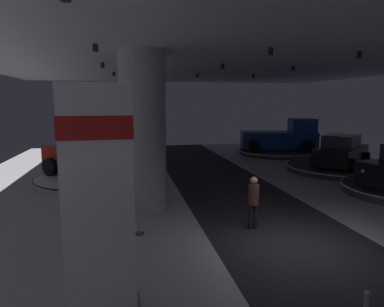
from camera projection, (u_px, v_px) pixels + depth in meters
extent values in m
cube|color=#B2B2B7|center=(298.00, 248.00, 8.99)|extent=(24.00, 44.00, 0.05)
cube|color=#232328|center=(298.00, 247.00, 8.98)|extent=(4.40, 44.00, 0.01)
cube|color=silver|center=(309.00, 27.00, 8.16)|extent=(24.00, 44.00, 0.10)
cylinder|color=black|center=(95.00, 48.00, 9.84)|extent=(0.16, 0.16, 0.22)
cylinder|color=black|center=(103.00, 65.00, 14.51)|extent=(0.16, 0.16, 0.22)
cylinder|color=black|center=(114.00, 74.00, 18.92)|extent=(0.16, 0.16, 0.22)
cylinder|color=black|center=(271.00, 51.00, 10.53)|extent=(0.16, 0.16, 0.22)
cylinder|color=black|center=(223.00, 66.00, 14.94)|extent=(0.16, 0.16, 0.22)
cylinder|color=black|center=(198.00, 75.00, 20.07)|extent=(0.16, 0.16, 0.22)
cylinder|color=black|center=(359.00, 55.00, 11.29)|extent=(0.16, 0.16, 0.22)
cylinder|color=black|center=(293.00, 68.00, 15.88)|extent=(0.16, 0.16, 0.22)
cylinder|color=black|center=(253.00, 76.00, 20.63)|extent=(0.16, 0.16, 0.22)
cylinder|color=#ADADB2|center=(143.00, 132.00, 11.84)|extent=(1.59, 1.59, 5.50)
cube|color=white|center=(99.00, 201.00, 5.47)|extent=(1.13, 0.62, 3.71)
cube|color=red|center=(96.00, 127.00, 5.30)|extent=(1.15, 0.64, 0.36)
cylinder|color=#333338|center=(277.00, 152.00, 25.09)|extent=(5.57, 5.56, 0.30)
cylinder|color=white|center=(277.00, 150.00, 25.07)|extent=(5.68, 5.68, 0.05)
cube|color=navy|center=(278.00, 140.00, 24.95)|extent=(5.65, 3.32, 1.20)
cube|color=navy|center=(302.00, 125.00, 24.71)|extent=(2.11, 2.26, 1.00)
cube|color=#28333D|center=(295.00, 125.00, 24.74)|extent=(0.50, 1.72, 0.75)
cylinder|color=black|center=(299.00, 143.00, 26.07)|extent=(0.88, 0.48, 0.84)
cylinder|color=black|center=(308.00, 147.00, 23.75)|extent=(0.88, 0.48, 0.84)
cylinder|color=black|center=(250.00, 142.00, 26.26)|extent=(0.88, 0.48, 0.84)
cylinder|color=black|center=(254.00, 146.00, 23.93)|extent=(0.88, 0.48, 0.84)
cylinder|color=black|center=(363.00, 176.00, 14.36)|extent=(0.71, 0.37, 0.68)
sphere|color=white|center=(363.00, 171.00, 13.59)|extent=(0.18, 0.18, 0.18)
cylinder|color=#333338|center=(340.00, 168.00, 18.94)|extent=(5.70, 5.70, 0.29)
cylinder|color=white|center=(340.00, 166.00, 18.93)|extent=(5.81, 5.81, 0.05)
cube|color=black|center=(341.00, 155.00, 18.83)|extent=(4.38, 4.07, 0.90)
cube|color=#2D3842|center=(341.00, 141.00, 18.60)|extent=(2.46, 2.41, 0.70)
cylinder|color=black|center=(331.00, 155.00, 20.59)|extent=(0.66, 0.60, 0.68)
cylinder|color=black|center=(367.00, 158.00, 19.34)|extent=(0.66, 0.60, 0.68)
cylinder|color=black|center=(314.00, 161.00, 18.40)|extent=(0.66, 0.60, 0.68)
cylinder|color=black|center=(353.00, 165.00, 17.15)|extent=(0.66, 0.60, 0.68)
sphere|color=white|center=(343.00, 148.00, 20.70)|extent=(0.18, 0.18, 0.18)
sphere|color=white|center=(361.00, 149.00, 20.08)|extent=(0.18, 0.18, 0.18)
cylinder|color=silver|center=(103.00, 160.00, 21.83)|extent=(5.88, 5.88, 0.27)
cylinder|color=black|center=(103.00, 158.00, 21.82)|extent=(6.00, 6.00, 0.05)
cube|color=navy|center=(103.00, 146.00, 21.70)|extent=(2.41, 5.42, 1.20)
cube|color=navy|center=(102.00, 128.00, 23.17)|extent=(2.00, 1.81, 1.00)
cube|color=#28333D|center=(102.00, 128.00, 22.68)|extent=(1.75, 0.18, 0.75)
cylinder|color=black|center=(85.00, 148.00, 23.23)|extent=(0.33, 0.86, 0.84)
cylinder|color=black|center=(120.00, 147.00, 23.82)|extent=(0.33, 0.86, 0.84)
cylinder|color=black|center=(82.00, 156.00, 19.68)|extent=(0.33, 0.86, 0.84)
cylinder|color=black|center=(123.00, 155.00, 20.26)|extent=(0.33, 0.86, 0.84)
cylinder|color=silver|center=(97.00, 178.00, 16.47)|extent=(5.57, 5.57, 0.28)
cylinder|color=black|center=(96.00, 176.00, 16.46)|extent=(5.68, 5.68, 0.05)
cube|color=maroon|center=(96.00, 160.00, 16.34)|extent=(5.32, 5.13, 1.20)
cube|color=maroon|center=(122.00, 140.00, 15.30)|extent=(2.54, 2.55, 1.00)
cube|color=#28333D|center=(113.00, 140.00, 15.57)|extent=(1.24, 1.34, 0.75)
cylinder|color=black|center=(142.00, 167.00, 16.42)|extent=(0.81, 0.77, 0.84)
cylinder|color=black|center=(106.00, 175.00, 14.44)|extent=(0.81, 0.77, 0.84)
cylinder|color=black|center=(88.00, 160.00, 18.34)|extent=(0.81, 0.77, 0.84)
cylinder|color=black|center=(50.00, 167.00, 16.36)|extent=(0.81, 0.77, 0.84)
cylinder|color=black|center=(255.00, 215.00, 10.28)|extent=(0.14, 0.14, 0.80)
cylinder|color=black|center=(250.00, 216.00, 10.21)|extent=(0.14, 0.14, 0.80)
cylinder|color=#472323|center=(254.00, 194.00, 10.15)|extent=(0.32, 0.32, 0.62)
sphere|color=#99755B|center=(254.00, 180.00, 10.09)|extent=(0.22, 0.22, 0.22)
cylinder|color=#333338|center=(139.00, 233.00, 9.86)|extent=(0.28, 0.28, 0.04)
cylinder|color=#B2B2B7|center=(139.00, 218.00, 9.79)|extent=(0.07, 0.07, 0.96)
sphere|color=#B2B2B7|center=(139.00, 202.00, 9.72)|extent=(0.10, 0.10, 0.10)
sphere|color=#B2B2B7|center=(367.00, 294.00, 5.06)|extent=(0.10, 0.10, 0.10)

